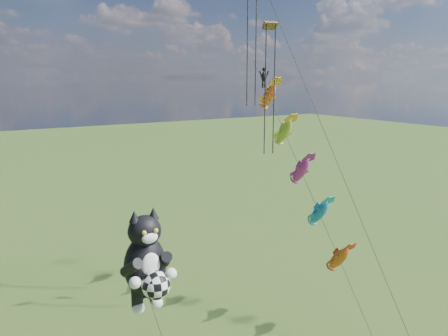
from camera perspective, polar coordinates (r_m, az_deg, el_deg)
cat_kite_rig at (r=25.30m, az=-10.05°, el=-11.95°), size 2.91×4.33×10.78m
fish_windsock_rig at (r=33.41m, az=10.04°, el=-0.39°), size 1.34×15.96×19.48m
parafoil_rig at (r=32.27m, az=5.73°, el=12.70°), size 2.05×17.48×26.52m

